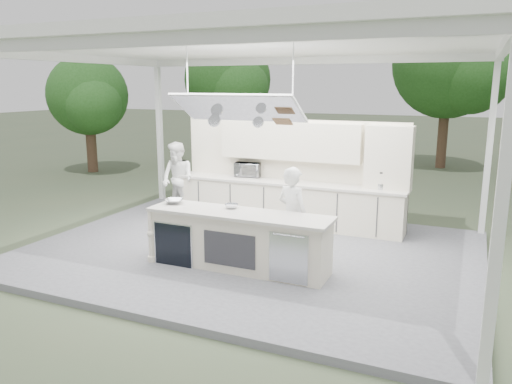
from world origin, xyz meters
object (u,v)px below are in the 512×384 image
at_px(back_counter, 287,203).
at_px(head_chef, 293,216).
at_px(sous_chef, 178,180).
at_px(demo_island, 237,240).

height_order(back_counter, head_chef, head_chef).
distance_m(head_chef, sous_chef, 3.94).
relative_size(back_counter, sous_chef, 2.97).
distance_m(back_counter, sous_chef, 2.58).
bearing_deg(sous_chef, demo_island, -28.06).
distance_m(demo_island, head_chef, 1.01).
distance_m(demo_island, back_counter, 2.82).
bearing_deg(sous_chef, head_chef, -14.42).
bearing_deg(demo_island, sous_chef, 137.69).
relative_size(head_chef, sous_chef, 0.97).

